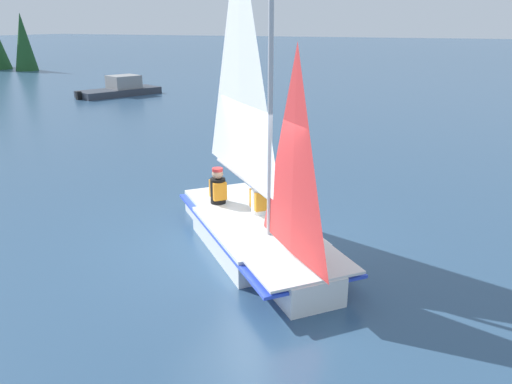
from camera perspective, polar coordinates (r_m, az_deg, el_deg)
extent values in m
plane|color=#2D4C6B|center=(8.99, 0.00, -6.39)|extent=(260.00, 260.00, 0.00)
cube|color=white|center=(8.90, 0.00, -5.06)|extent=(2.93, 2.91, 0.46)
cube|color=white|center=(7.45, 5.33, -10.18)|extent=(1.37, 1.37, 0.46)
cube|color=white|center=(10.45, -3.74, -1.38)|extent=(1.71, 1.72, 0.46)
cube|color=blue|center=(8.84, 0.00, -4.19)|extent=(4.35, 4.29, 0.05)
cube|color=silver|center=(7.75, 3.58, -6.85)|extent=(2.51, 2.50, 0.04)
cylinder|color=#B7B7BC|center=(7.65, 1.68, 12.61)|extent=(0.08, 0.08, 5.09)
cylinder|color=#B7B7BC|center=(9.22, -1.75, 1.77)|extent=(1.93, 1.87, 0.07)
pyramid|color=white|center=(8.83, -1.89, 15.33)|extent=(1.82, 1.76, 4.27)
pyramid|color=red|center=(7.05, 4.45, 4.38)|extent=(1.14, 1.11, 3.04)
cube|color=black|center=(10.99, -4.72, -0.74)|extent=(0.08, 0.08, 0.32)
cube|color=black|center=(9.39, 0.37, -3.71)|extent=(0.37, 0.37, 0.45)
cylinder|color=white|center=(9.22, 0.37, -0.99)|extent=(0.42, 0.42, 0.50)
cube|color=orange|center=(9.21, 0.37, -0.84)|extent=(0.43, 0.42, 0.35)
sphere|color=#A87A56|center=(9.11, 0.38, 1.08)|extent=(0.22, 0.22, 0.22)
cube|color=black|center=(9.94, -4.30, -2.45)|extent=(0.37, 0.37, 0.45)
cylinder|color=black|center=(9.78, -4.37, 0.14)|extent=(0.42, 0.42, 0.50)
cube|color=orange|center=(9.77, -4.37, 0.28)|extent=(0.43, 0.42, 0.35)
sphere|color=tan|center=(9.67, -4.42, 2.10)|extent=(0.22, 0.22, 0.22)
cylinder|color=red|center=(9.65, -4.43, 2.57)|extent=(0.30, 0.30, 0.06)
cube|color=#333842|center=(28.99, -15.37, 10.96)|extent=(3.26, 4.73, 0.36)
cube|color=gray|center=(29.09, -14.88, 12.07)|extent=(1.84, 1.95, 0.70)
cube|color=black|center=(27.96, -19.61, 10.35)|extent=(0.31, 0.31, 0.43)
cone|color=#1E4C23|center=(46.74, -25.04, 15.28)|extent=(1.80, 1.80, 4.58)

